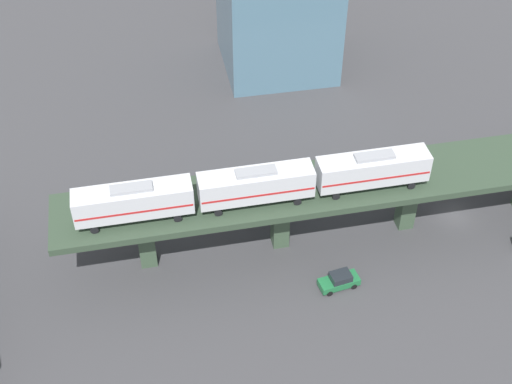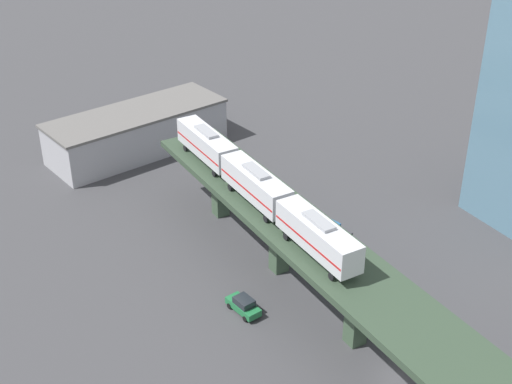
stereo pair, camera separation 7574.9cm
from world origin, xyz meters
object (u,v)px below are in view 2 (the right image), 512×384
object	(u,v)px
subway_train	(256,184)
street_car_green	(244,305)
warehouse_building	(137,131)
delivery_truck	(324,231)

from	to	relation	value
subway_train	street_car_green	world-z (taller)	subway_train
subway_train	warehouse_building	xyz separation A→B (m)	(-1.14, 35.98, -7.32)
subway_train	delivery_truck	bearing A→B (deg)	-5.67
warehouse_building	delivery_truck	bearing A→B (deg)	-74.03
street_car_green	warehouse_building	size ratio (longest dim) A/B	0.15
subway_train	street_car_green	distance (m)	14.04
subway_train	street_car_green	size ratio (longest dim) A/B	8.05
delivery_truck	warehouse_building	bearing A→B (deg)	105.97
subway_train	delivery_truck	xyz separation A→B (m)	(9.43, -0.94, -8.97)
street_car_green	delivery_truck	distance (m)	17.11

